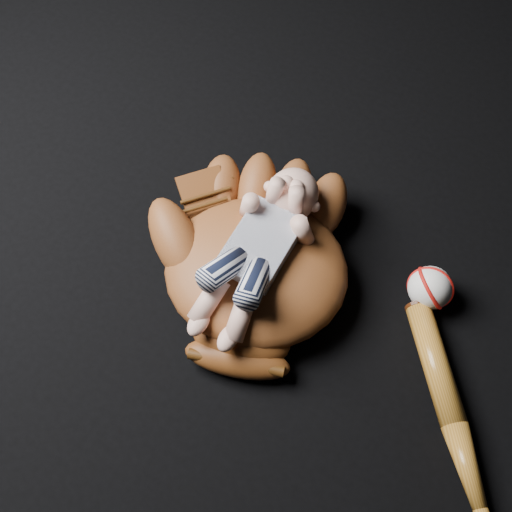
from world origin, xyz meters
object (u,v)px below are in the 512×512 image
(newborn_baby, at_px, (253,255))
(baseball_bat, at_px, (460,442))
(baseball, at_px, (430,288))
(baseball_glove, at_px, (256,266))

(newborn_baby, height_order, baseball_bat, newborn_baby)
(newborn_baby, bearing_deg, baseball_bat, -12.55)
(newborn_baby, height_order, baseball, newborn_baby)
(baseball_glove, height_order, baseball_bat, baseball_glove)
(baseball_glove, distance_m, newborn_baby, 0.06)
(baseball_bat, bearing_deg, newborn_baby, 170.38)
(newborn_baby, xyz_separation_m, baseball, (0.30, 0.15, -0.09))
(newborn_baby, relative_size, baseball, 4.42)
(baseball_bat, height_order, baseball, baseball)
(baseball_glove, xyz_separation_m, baseball_bat, (0.46, -0.09, -0.05))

